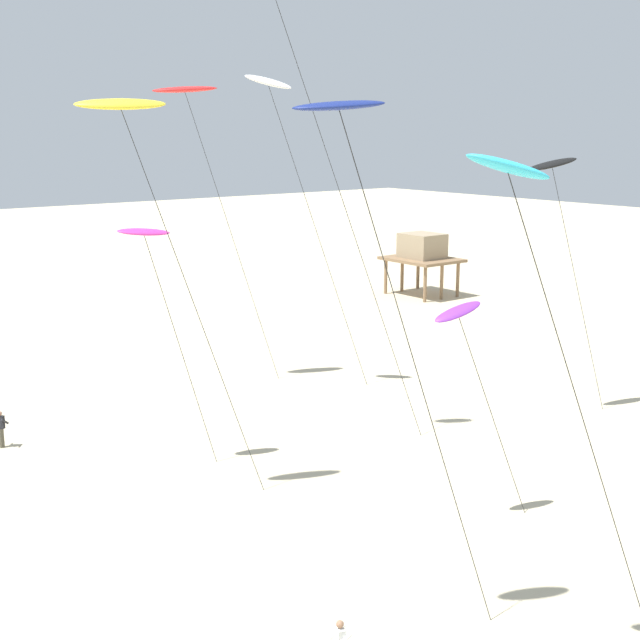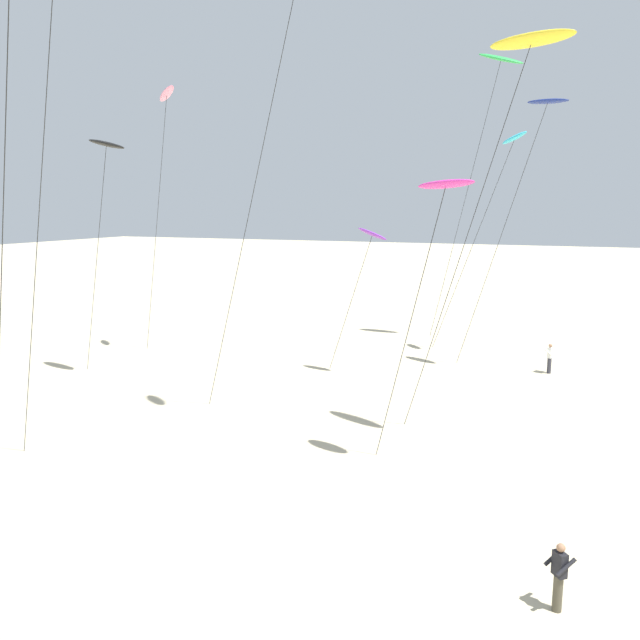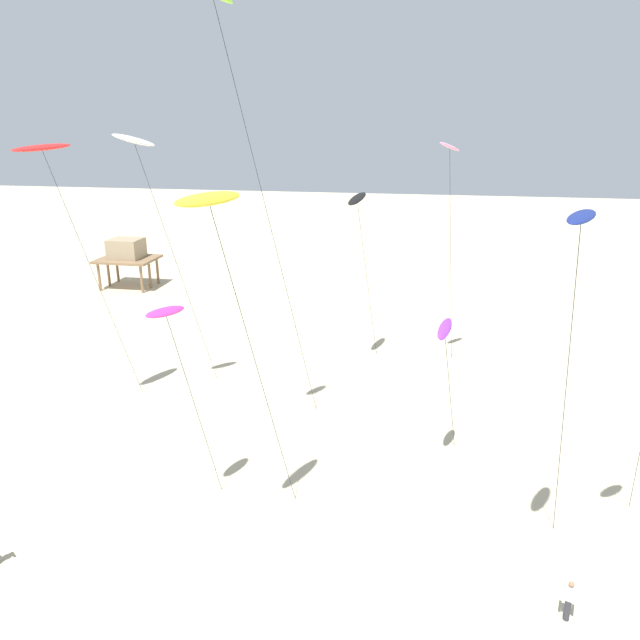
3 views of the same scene
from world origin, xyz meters
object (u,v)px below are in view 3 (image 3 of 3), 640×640
at_px(kite_magenta, 166,314).
at_px(kite_white, 135,143).
at_px(kite_purple, 445,331).
at_px(kite_navy, 581,223).
at_px(kite_flyer_middle, 569,600).
at_px(kite_yellow, 210,202).
at_px(kite_pink, 450,152).
at_px(kite_red, 42,149).
at_px(kite_black, 357,200).
at_px(stilt_house, 127,252).
at_px(kite_lime, 216,6).

bearing_deg(kite_magenta, kite_white, 119.82).
distance_m(kite_purple, kite_navy, 10.91).
bearing_deg(kite_flyer_middle, kite_yellow, 176.37).
relative_size(kite_navy, kite_flyer_middle, 8.73).
relative_size(kite_pink, kite_purple, 1.95).
height_order(kite_pink, kite_flyer_middle, kite_pink).
height_order(kite_red, kite_black, kite_red).
relative_size(kite_yellow, stilt_house, 2.51).
distance_m(kite_red, kite_magenta, 13.42).
relative_size(kite_pink, kite_magenta, 1.58).
relative_size(kite_lime, stilt_house, 3.77).
distance_m(kite_purple, kite_flyer_middle, 12.12).
height_order(kite_lime, kite_black, kite_lime).
height_order(kite_pink, kite_yellow, kite_pink).
bearing_deg(kite_lime, kite_pink, 54.34).
bearing_deg(kite_purple, kite_magenta, -151.77).
distance_m(kite_navy, kite_yellow, 11.77).
bearing_deg(kite_magenta, kite_yellow, -35.88).
height_order(kite_pink, kite_magenta, kite_pink).
distance_m(kite_lime, kite_purple, 17.17).
height_order(kite_navy, kite_flyer_middle, kite_navy).
bearing_deg(kite_pink, kite_navy, -80.42).
bearing_deg(kite_purple, kite_lime, -171.33).
bearing_deg(kite_black, kite_pink, 3.89).
bearing_deg(kite_black, kite_lime, -107.52).
bearing_deg(kite_magenta, kite_pink, 58.76).
distance_m(kite_white, kite_magenta, 13.03).
height_order(kite_red, kite_navy, kite_red).
bearing_deg(kite_purple, kite_red, 176.23).
bearing_deg(kite_magenta, kite_red, 142.21).
bearing_deg(kite_white, stilt_house, 120.62).
relative_size(kite_purple, kite_flyer_middle, 4.91).
distance_m(kite_white, kite_yellow, 14.91).
height_order(kite_pink, stilt_house, kite_pink).
distance_m(kite_navy, kite_black, 22.22).
height_order(kite_red, kite_magenta, kite_red).
distance_m(kite_red, kite_black, 18.77).
bearing_deg(kite_purple, kite_yellow, -135.57).
bearing_deg(kite_purple, kite_flyer_middle, -62.55).
bearing_deg(stilt_house, kite_purple, -42.82).
relative_size(kite_pink, kite_white, 0.96).
distance_m(kite_lime, kite_flyer_middle, 26.35).
distance_m(kite_black, kite_flyer_middle, 25.99).
distance_m(kite_yellow, stilt_house, 46.21).
relative_size(kite_red, kite_yellow, 1.07).
bearing_deg(kite_red, kite_white, 34.27).
xyz_separation_m(kite_lime, kite_white, (-6.88, 5.49, -5.58)).
height_order(kite_white, kite_black, kite_white).
bearing_deg(kite_pink, stilt_house, 151.66).
xyz_separation_m(kite_magenta, stilt_house, (-21.07, 35.90, -5.98)).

